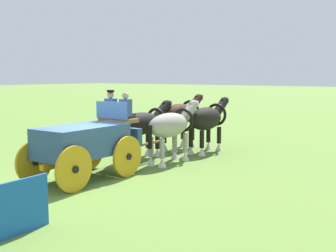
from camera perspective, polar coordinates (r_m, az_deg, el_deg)
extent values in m
plane|color=olive|center=(13.24, -11.24, -7.04)|extent=(220.00, 220.00, 0.00)
cube|color=#2D4C7A|center=(13.01, -11.36, -1.96)|extent=(2.77, 1.50, 0.90)
cube|color=brown|center=(14.10, -6.63, 0.81)|extent=(0.58, 1.32, 0.12)
cube|color=#2D4C7A|center=(14.47, -5.54, -1.38)|extent=(0.26, 1.17, 0.60)
cube|color=#2D4C7A|center=(13.85, -7.47, 2.08)|extent=(0.08, 1.31, 0.55)
cube|color=gold|center=(13.10, -11.30, -4.34)|extent=(3.02, 0.21, 0.16)
cylinder|color=gold|center=(14.44, -10.42, -3.29)|extent=(1.27, 0.10, 1.27)
cylinder|color=black|center=(14.44, -10.42, -3.29)|extent=(0.20, 0.18, 0.20)
cylinder|color=gold|center=(13.32, -5.40, -4.05)|extent=(1.27, 0.10, 1.27)
cylinder|color=black|center=(13.32, -5.40, -4.05)|extent=(0.20, 0.18, 0.20)
cylinder|color=gold|center=(13.02, -17.35, -4.59)|extent=(1.27, 0.10, 1.27)
cylinder|color=black|center=(13.02, -17.35, -4.59)|extent=(0.20, 0.18, 0.20)
cylinder|color=gold|center=(11.77, -12.38, -5.63)|extent=(1.27, 0.10, 1.27)
cylinder|color=black|center=(11.77, -12.38, -5.63)|extent=(0.20, 0.18, 0.20)
cylinder|color=brown|center=(15.03, -3.91, -2.60)|extent=(2.60, 0.14, 0.10)
cube|color=#BCB293|center=(14.39, -7.27, 1.48)|extent=(0.41, 0.33, 0.16)
cube|color=#334C99|center=(14.28, -7.61, 2.55)|extent=(0.25, 0.36, 0.55)
sphere|color=tan|center=(14.26, -7.64, 4.09)|extent=(0.22, 0.22, 0.22)
cylinder|color=black|center=(14.25, -7.65, 4.61)|extent=(0.24, 0.24, 0.08)
cube|color=#2D2D33|center=(13.97, -5.32, 1.35)|extent=(0.41, 0.33, 0.16)
cube|color=#334C99|center=(13.85, -5.66, 2.44)|extent=(0.25, 0.36, 0.55)
sphere|color=tan|center=(13.83, -5.68, 4.03)|extent=(0.22, 0.22, 0.22)
ellipsoid|color=black|center=(16.04, -3.71, 0.30)|extent=(2.19, 0.88, 0.84)
cylinder|color=black|center=(16.86, -2.69, -1.76)|extent=(0.18, 0.18, 0.68)
cone|color=silver|center=(16.94, -2.68, -3.38)|extent=(0.30, 0.30, 0.29)
cylinder|color=black|center=(16.59, -1.43, -1.90)|extent=(0.18, 0.18, 0.68)
cone|color=silver|center=(16.67, -1.42, -3.54)|extent=(0.30, 0.30, 0.29)
cylinder|color=black|center=(15.70, -6.09, -2.43)|extent=(0.18, 0.18, 0.68)
cone|color=silver|center=(15.79, -6.07, -4.16)|extent=(0.30, 0.30, 0.29)
cylinder|color=black|center=(15.41, -4.79, -2.59)|extent=(0.18, 0.18, 0.68)
cone|color=silver|center=(15.49, -4.78, -4.36)|extent=(0.30, 0.30, 0.29)
cylinder|color=black|center=(17.06, -0.89, 2.01)|extent=(0.95, 0.38, 0.81)
ellipsoid|color=black|center=(17.34, -0.18, 2.94)|extent=(0.60, 0.27, 0.32)
cube|color=silver|center=(17.57, 0.35, 2.99)|extent=(0.06, 0.10, 0.24)
torus|color=black|center=(16.79, -1.63, 0.95)|extent=(0.13, 0.88, 0.88)
cylinder|color=black|center=(15.21, -6.39, -1.22)|extent=(0.14, 0.14, 0.80)
ellipsoid|color=#9E998E|center=(15.26, 0.09, 0.13)|extent=(2.10, 0.90, 0.87)
cylinder|color=#9E998E|center=(16.09, 0.89, -2.11)|extent=(0.18, 0.18, 0.70)
cone|color=silver|center=(16.17, 0.89, -3.85)|extent=(0.30, 0.30, 0.30)
cylinder|color=#9E998E|center=(15.83, 2.32, -2.26)|extent=(0.18, 0.18, 0.70)
cone|color=silver|center=(15.91, 2.31, -4.03)|extent=(0.30, 0.30, 0.30)
cylinder|color=#9E998E|center=(14.91, -2.27, -2.82)|extent=(0.18, 0.18, 0.70)
cone|color=silver|center=(15.01, -2.26, -4.69)|extent=(0.30, 0.30, 0.30)
cylinder|color=#9E998E|center=(14.63, -0.78, -3.00)|extent=(0.18, 0.18, 0.70)
cone|color=silver|center=(14.73, -0.78, -4.91)|extent=(0.30, 0.30, 0.30)
cylinder|color=#9E998E|center=(16.30, 2.73, 1.92)|extent=(0.95, 0.38, 0.81)
ellipsoid|color=#9E998E|center=(16.59, 3.42, 2.90)|extent=(0.60, 0.27, 0.32)
cube|color=silver|center=(16.83, 3.92, 2.95)|extent=(0.06, 0.10, 0.24)
torus|color=black|center=(16.02, 2.02, 0.80)|extent=(0.14, 0.90, 0.90)
cylinder|color=black|center=(14.42, -2.40, -1.47)|extent=(0.14, 0.14, 0.80)
ellipsoid|color=#331E14|center=(18.11, 1.44, 1.53)|extent=(2.00, 0.94, 0.91)
cylinder|color=#331E14|center=(18.91, 1.97, -0.59)|extent=(0.18, 0.18, 0.76)
cone|color=silver|center=(18.99, 1.96, -2.21)|extent=(0.30, 0.30, 0.33)
cylinder|color=#331E14|center=(18.64, 3.26, -0.70)|extent=(0.18, 0.18, 0.76)
cone|color=silver|center=(18.72, 3.25, -2.35)|extent=(0.30, 0.30, 0.33)
cylinder|color=#331E14|center=(17.77, -0.48, -1.06)|extent=(0.18, 0.18, 0.76)
cone|color=silver|center=(17.85, -0.48, -2.79)|extent=(0.30, 0.30, 0.33)
cylinder|color=#331E14|center=(17.49, 0.85, -1.19)|extent=(0.18, 0.18, 0.76)
cone|color=silver|center=(17.57, 0.85, -2.94)|extent=(0.30, 0.30, 0.33)
cylinder|color=#331E14|center=(19.14, 3.54, 2.99)|extent=(0.95, 0.38, 0.81)
ellipsoid|color=#331E14|center=(19.44, 4.12, 3.81)|extent=(0.60, 0.27, 0.32)
cube|color=silver|center=(19.68, 4.54, 3.84)|extent=(0.06, 0.10, 0.24)
torus|color=black|center=(18.85, 2.95, 2.04)|extent=(0.14, 0.94, 0.94)
cylinder|color=black|center=(17.29, -0.48, 0.28)|extent=(0.14, 0.14, 0.80)
ellipsoid|color=black|center=(17.44, 5.00, 0.98)|extent=(2.02, 0.96, 0.93)
cylinder|color=black|center=(18.26, 5.39, -1.10)|extent=(0.18, 0.18, 0.69)
cone|color=silver|center=(18.33, 5.37, -2.62)|extent=(0.30, 0.30, 0.29)
cylinder|color=black|center=(18.01, 6.80, -1.22)|extent=(0.18, 0.18, 0.69)
cone|color=silver|center=(18.09, 6.78, -2.76)|extent=(0.30, 0.30, 0.29)
cylinder|color=black|center=(17.06, 3.05, -1.63)|extent=(0.18, 0.18, 0.69)
cone|color=silver|center=(17.14, 3.04, -3.25)|extent=(0.30, 0.30, 0.29)
cylinder|color=black|center=(16.80, 4.52, -1.77)|extent=(0.18, 0.18, 0.69)
cone|color=silver|center=(16.88, 4.51, -3.42)|extent=(0.30, 0.30, 0.29)
cylinder|color=black|center=(18.51, 6.99, 2.52)|extent=(0.95, 0.38, 0.81)
ellipsoid|color=black|center=(18.82, 7.53, 3.37)|extent=(0.60, 0.27, 0.32)
cube|color=silver|center=(19.07, 7.92, 3.41)|extent=(0.06, 0.10, 0.24)
torus|color=black|center=(18.21, 6.43, 1.52)|extent=(0.14, 0.96, 0.95)
cylinder|color=black|center=(16.57, 3.16, -0.35)|extent=(0.14, 0.14, 0.80)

